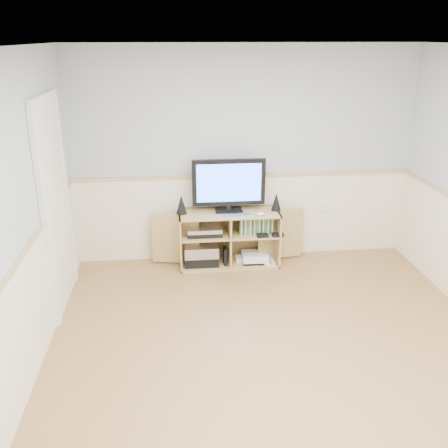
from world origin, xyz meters
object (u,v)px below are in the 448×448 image
Objects in this scene: keyboard at (237,216)px; game_consoles at (254,257)px; media_cabinet at (229,236)px; monitor at (229,184)px.

game_consoles is at bearing 17.70° from keyboard.
media_cabinet is at bearing 167.66° from game_consoles.
keyboard is (0.07, -0.19, -0.33)m from monitor.
monitor is 1.86× the size of game_consoles.
keyboard is 0.64m from game_consoles.
monitor is 0.38m from keyboard.
keyboard is at bearing -69.70° from media_cabinet.
media_cabinet is at bearing 90.00° from monitor.
monitor is at bearing 99.42° from keyboard.
game_consoles is (0.23, 0.13, -0.59)m from keyboard.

